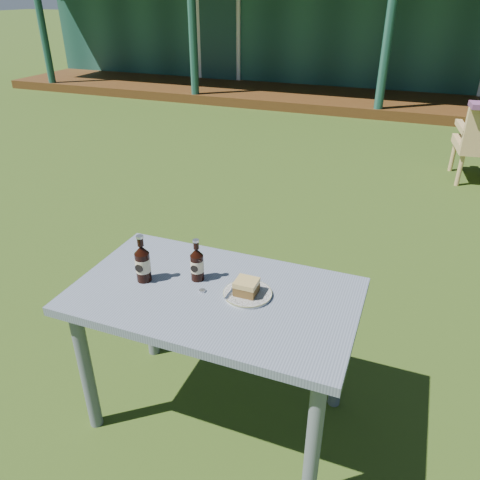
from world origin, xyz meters
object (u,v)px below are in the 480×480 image
at_px(cafe_table, 215,312).
at_px(cake_slice, 246,287).
at_px(cola_bottle_near, 197,264).
at_px(plate, 248,294).
at_px(cola_bottle_far, 143,263).

relative_size(cafe_table, cake_slice, 13.04).
distance_m(cafe_table, cola_bottle_near, 0.22).
bearing_deg(cafe_table, plate, 12.09).
distance_m(cola_bottle_near, cola_bottle_far, 0.23).
bearing_deg(cola_bottle_far, plate, 6.79).
relative_size(cafe_table, cola_bottle_near, 6.10).
bearing_deg(cola_bottle_near, plate, -8.34).
bearing_deg(plate, cola_bottle_near, 171.66).
relative_size(plate, cake_slice, 2.22).
xyz_separation_m(cake_slice, cola_bottle_near, (-0.24, 0.04, 0.03)).
bearing_deg(cola_bottle_far, cake_slice, 6.17).
relative_size(cafe_table, plate, 5.88).
height_order(cafe_table, cola_bottle_far, cola_bottle_far).
bearing_deg(cola_bottle_near, cafe_table, -31.27).
height_order(cafe_table, cake_slice, cake_slice).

